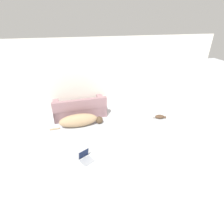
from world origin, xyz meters
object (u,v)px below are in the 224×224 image
(couch, at_px, (80,109))
(cat, at_px, (160,117))
(laptop_open, at_px, (85,157))
(dog, at_px, (80,120))

(couch, distance_m, cat, 2.80)
(laptop_open, bearing_deg, dog, 61.91)
(cat, relative_size, laptop_open, 1.16)
(dog, height_order, laptop_open, dog)
(couch, bearing_deg, cat, 159.62)
(couch, distance_m, laptop_open, 2.24)
(couch, distance_m, dog, 0.71)
(laptop_open, bearing_deg, couch, 60.35)
(couch, xyz_separation_m, cat, (2.65, -0.86, -0.19))
(dog, xyz_separation_m, cat, (2.71, -0.15, -0.15))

